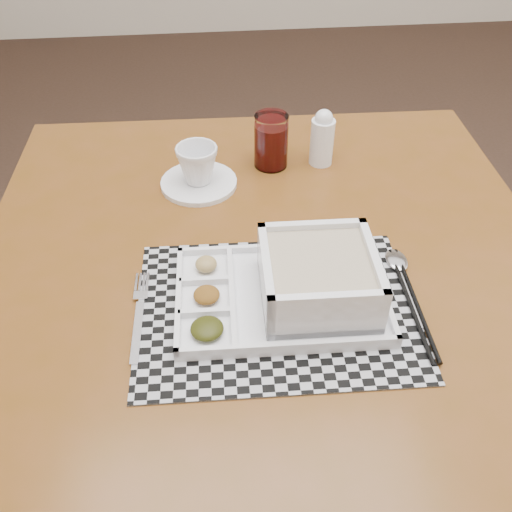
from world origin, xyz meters
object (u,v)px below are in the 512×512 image
at_px(creamer_bottle, 322,138).
at_px(dining_table, 266,286).
at_px(cup, 197,164).
at_px(serving_tray, 305,285).
at_px(juice_glass, 271,143).

bearing_deg(creamer_bottle, dining_table, -117.47).
distance_m(dining_table, cup, 0.27).
xyz_separation_m(dining_table, cup, (-0.11, 0.22, 0.12)).
bearing_deg(creamer_bottle, serving_tray, -104.25).
bearing_deg(cup, creamer_bottle, 34.66).
bearing_deg(juice_glass, serving_tray, -89.46).
bearing_deg(dining_table, juice_glass, 81.68).
bearing_deg(serving_tray, dining_table, 111.02).
relative_size(dining_table, juice_glass, 9.09).
height_order(serving_tray, juice_glass, juice_glass).
distance_m(serving_tray, cup, 0.37).
bearing_deg(juice_glass, dining_table, -98.32).
distance_m(serving_tray, juice_glass, 0.40).
distance_m(cup, creamer_bottle, 0.26).
xyz_separation_m(cup, creamer_bottle, (0.25, 0.06, 0.01)).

